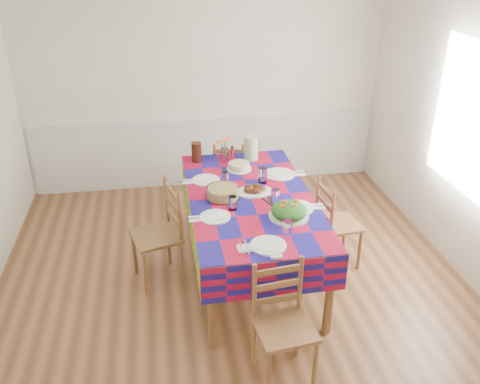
% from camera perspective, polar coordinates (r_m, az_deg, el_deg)
% --- Properties ---
extents(room, '(4.58, 5.08, 2.78)m').
position_cam_1_polar(room, '(4.13, -0.49, 3.17)').
color(room, brown).
rests_on(room, ground).
extents(wainscot, '(4.41, 0.06, 0.92)m').
position_cam_1_polar(wainscot, '(6.74, -3.78, 4.84)').
color(wainscot, silver).
rests_on(wainscot, room).
extents(window_right, '(0.00, 1.40, 1.40)m').
position_cam_1_polar(window_right, '(5.14, 24.49, 7.39)').
color(window_right, white).
rests_on(window_right, room).
extents(dining_table, '(1.15, 2.14, 0.83)m').
position_cam_1_polar(dining_table, '(4.78, 1.16, -1.48)').
color(dining_table, brown).
rests_on(dining_table, room).
extents(setting_near_head, '(0.47, 0.31, 0.14)m').
position_cam_1_polar(setting_near_head, '(4.04, 3.89, -5.29)').
color(setting_near_head, white).
rests_on(setting_near_head, dining_table).
extents(setting_left_near, '(0.49, 0.29, 0.13)m').
position_cam_1_polar(setting_left_near, '(4.42, -2.17, -2.22)').
color(setting_left_near, white).
rests_on(setting_left_near, dining_table).
extents(setting_left_far, '(0.50, 0.30, 0.13)m').
position_cam_1_polar(setting_left_far, '(5.00, -3.19, 1.42)').
color(setting_left_far, white).
rests_on(setting_left_far, dining_table).
extents(setting_right_near, '(0.54, 0.31, 0.14)m').
position_cam_1_polar(setting_right_near, '(4.57, 5.66, -1.29)').
color(setting_right_near, white).
rests_on(setting_right_near, dining_table).
extents(setting_right_far, '(0.59, 0.34, 0.15)m').
position_cam_1_polar(setting_right_far, '(5.10, 3.85, 1.98)').
color(setting_right_far, white).
rests_on(setting_right_far, dining_table).
extents(meat_platter, '(0.36, 0.26, 0.07)m').
position_cam_1_polar(meat_platter, '(4.79, 1.61, 0.23)').
color(meat_platter, white).
rests_on(meat_platter, dining_table).
extents(salad_platter, '(0.35, 0.35, 0.15)m').
position_cam_1_polar(salad_platter, '(4.39, 5.52, -2.17)').
color(salad_platter, white).
rests_on(salad_platter, dining_table).
extents(pasta_bowl, '(0.30, 0.30, 0.11)m').
position_cam_1_polar(pasta_bowl, '(4.69, -1.98, -0.08)').
color(pasta_bowl, white).
rests_on(pasta_bowl, dining_table).
extents(cake, '(0.26, 0.26, 0.07)m').
position_cam_1_polar(cake, '(5.27, -0.10, 2.89)').
color(cake, white).
rests_on(cake, dining_table).
extents(serving_utensils, '(0.15, 0.33, 0.01)m').
position_cam_1_polar(serving_utensils, '(4.67, 3.21, -0.88)').
color(serving_utensils, black).
rests_on(serving_utensils, dining_table).
extents(flower_vase, '(0.17, 0.14, 0.27)m').
position_cam_1_polar(flower_vase, '(5.44, -1.79, 4.60)').
color(flower_vase, white).
rests_on(flower_vase, dining_table).
extents(hot_sauce, '(0.04, 0.04, 0.15)m').
position_cam_1_polar(hot_sauce, '(5.50, -0.88, 4.43)').
color(hot_sauce, red).
rests_on(hot_sauce, dining_table).
extents(green_pitcher, '(0.15, 0.15, 0.26)m').
position_cam_1_polar(green_pitcher, '(5.49, 1.24, 4.99)').
color(green_pitcher, '#A9CA8E').
rests_on(green_pitcher, dining_table).
extents(tea_pitcher, '(0.11, 0.11, 0.21)m').
position_cam_1_polar(tea_pitcher, '(5.45, -4.90, 4.48)').
color(tea_pitcher, black).
rests_on(tea_pitcher, dining_table).
extents(name_card, '(0.09, 0.03, 0.02)m').
position_cam_1_polar(name_card, '(3.87, 4.13, -7.31)').
color(name_card, white).
rests_on(name_card, dining_table).
extents(chair_near, '(0.46, 0.44, 0.94)m').
position_cam_1_polar(chair_near, '(3.85, 4.83, -14.62)').
color(chair_near, brown).
rests_on(chair_near, room).
extents(chair_far, '(0.44, 0.42, 0.87)m').
position_cam_1_polar(chair_far, '(6.12, -1.23, 1.93)').
color(chair_far, brown).
rests_on(chair_far, room).
extents(chair_left, '(0.53, 0.54, 1.00)m').
position_cam_1_polar(chair_left, '(4.85, -8.93, -4.75)').
color(chair_left, brown).
rests_on(chair_left, room).
extents(chair_right, '(0.42, 0.44, 0.91)m').
position_cam_1_polar(chair_right, '(5.13, 10.64, -3.57)').
color(chair_right, brown).
rests_on(chair_right, room).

